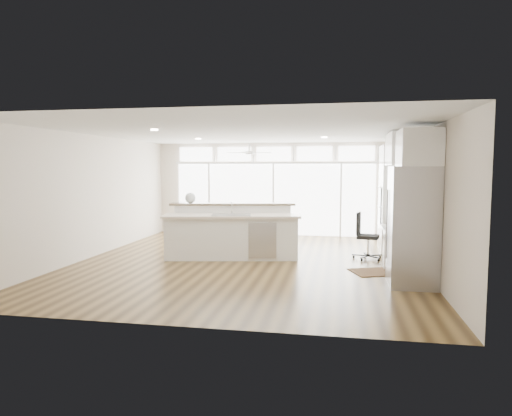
# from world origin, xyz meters

# --- Properties ---
(floor) EXTENTS (7.00, 8.00, 0.02)m
(floor) POSITION_xyz_m (0.00, 0.00, -0.01)
(floor) COLOR #402C13
(floor) RESTS_ON ground
(ceiling) EXTENTS (7.00, 8.00, 0.02)m
(ceiling) POSITION_xyz_m (0.00, 0.00, 2.70)
(ceiling) COLOR silver
(ceiling) RESTS_ON wall_back
(wall_back) EXTENTS (7.00, 0.04, 2.70)m
(wall_back) POSITION_xyz_m (0.00, 4.00, 1.35)
(wall_back) COLOR beige
(wall_back) RESTS_ON floor
(wall_front) EXTENTS (7.00, 0.04, 2.70)m
(wall_front) POSITION_xyz_m (0.00, -4.00, 1.35)
(wall_front) COLOR beige
(wall_front) RESTS_ON floor
(wall_left) EXTENTS (0.04, 8.00, 2.70)m
(wall_left) POSITION_xyz_m (-3.50, 0.00, 1.35)
(wall_left) COLOR beige
(wall_left) RESTS_ON floor
(wall_right) EXTENTS (0.04, 8.00, 2.70)m
(wall_right) POSITION_xyz_m (3.50, 0.00, 1.35)
(wall_right) COLOR beige
(wall_right) RESTS_ON floor
(glass_wall) EXTENTS (5.80, 0.06, 2.08)m
(glass_wall) POSITION_xyz_m (0.00, 3.94, 1.05)
(glass_wall) COLOR white
(glass_wall) RESTS_ON wall_back
(transom_row) EXTENTS (5.90, 0.06, 0.40)m
(transom_row) POSITION_xyz_m (0.00, 3.94, 2.38)
(transom_row) COLOR white
(transom_row) RESTS_ON wall_back
(desk_window) EXTENTS (0.04, 0.85, 0.85)m
(desk_window) POSITION_xyz_m (3.46, 0.30, 1.55)
(desk_window) COLOR silver
(desk_window) RESTS_ON wall_right
(ceiling_fan) EXTENTS (1.16, 1.16, 0.32)m
(ceiling_fan) POSITION_xyz_m (-0.50, 2.80, 2.48)
(ceiling_fan) COLOR silver
(ceiling_fan) RESTS_ON ceiling
(recessed_lights) EXTENTS (3.40, 3.00, 0.02)m
(recessed_lights) POSITION_xyz_m (0.00, 0.20, 2.68)
(recessed_lights) COLOR white
(recessed_lights) RESTS_ON ceiling
(oven_cabinet) EXTENTS (0.64, 1.20, 2.50)m
(oven_cabinet) POSITION_xyz_m (3.17, 1.80, 1.25)
(oven_cabinet) COLOR white
(oven_cabinet) RESTS_ON floor
(desk_nook) EXTENTS (0.72, 1.30, 0.76)m
(desk_nook) POSITION_xyz_m (3.13, 0.30, 0.38)
(desk_nook) COLOR white
(desk_nook) RESTS_ON floor
(upper_cabinets) EXTENTS (0.64, 1.30, 0.64)m
(upper_cabinets) POSITION_xyz_m (3.17, 0.30, 2.35)
(upper_cabinets) COLOR white
(upper_cabinets) RESTS_ON wall_right
(refrigerator) EXTENTS (0.76, 0.90, 2.00)m
(refrigerator) POSITION_xyz_m (3.11, -1.35, 1.00)
(refrigerator) COLOR #A6A6AB
(refrigerator) RESTS_ON floor
(fridge_cabinet) EXTENTS (0.64, 0.90, 0.60)m
(fridge_cabinet) POSITION_xyz_m (3.17, -1.35, 2.30)
(fridge_cabinet) COLOR white
(fridge_cabinet) RESTS_ON wall_right
(framed_photos) EXTENTS (0.06, 0.22, 0.80)m
(framed_photos) POSITION_xyz_m (3.46, 0.92, 1.40)
(framed_photos) COLOR black
(framed_photos) RESTS_ON wall_right
(kitchen_island) EXTENTS (3.11, 1.63, 1.17)m
(kitchen_island) POSITION_xyz_m (-0.41, 0.35, 0.59)
(kitchen_island) COLOR white
(kitchen_island) RESTS_ON floor
(rug) EXTENTS (1.16, 1.00, 0.01)m
(rug) POSITION_xyz_m (2.64, -0.49, 0.01)
(rug) COLOR #331E10
(rug) RESTS_ON floor
(office_chair) EXTENTS (0.59, 0.56, 1.00)m
(office_chair) POSITION_xyz_m (2.52, 0.76, 0.50)
(office_chair) COLOR black
(office_chair) RESTS_ON floor
(fishbowl) EXTENTS (0.31, 0.31, 0.24)m
(fishbowl) POSITION_xyz_m (-1.42, 0.57, 1.30)
(fishbowl) COLOR silver
(fishbowl) RESTS_ON kitchen_island
(monitor) EXTENTS (0.15, 0.52, 0.43)m
(monitor) POSITION_xyz_m (3.05, 0.30, 0.97)
(monitor) COLOR black
(monitor) RESTS_ON desk_nook
(keyboard) EXTENTS (0.15, 0.31, 0.02)m
(keyboard) POSITION_xyz_m (2.88, 0.30, 0.77)
(keyboard) COLOR silver
(keyboard) RESTS_ON desk_nook
(potted_plant) EXTENTS (0.31, 0.33, 0.23)m
(potted_plant) POSITION_xyz_m (3.17, 1.80, 2.62)
(potted_plant) COLOR #285C27
(potted_plant) RESTS_ON oven_cabinet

